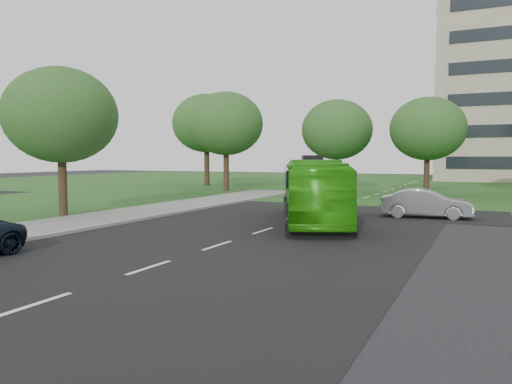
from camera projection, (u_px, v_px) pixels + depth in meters
ground at (242, 238)px, 19.83m from camera, size 160.00×160.00×0.00m
street_surfaces at (364, 196)px, 40.53m from camera, size 120.00×120.00×0.15m
tree_park_a at (226, 124)px, 47.20m from camera, size 7.06×7.06×9.38m
tree_park_b at (337, 130)px, 45.41m from camera, size 6.44×6.44×8.45m
tree_park_c at (428, 129)px, 40.90m from camera, size 6.13×6.13×8.14m
tree_park_f at (207, 123)px, 55.94m from camera, size 7.71×7.71×10.29m
tree_side_near at (61, 115)px, 26.76m from camera, size 6.04×6.04×8.03m
bus at (313, 191)px, 24.50m from camera, size 6.63×11.23×3.09m
sedan at (426, 203)px, 26.33m from camera, size 4.78×2.02×1.53m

